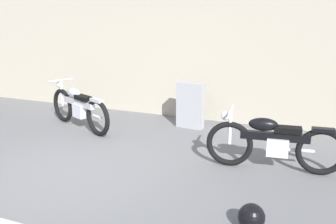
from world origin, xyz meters
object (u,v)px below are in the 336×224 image
(stone_marker, at_px, (190,105))
(helmet, at_px, (251,217))
(motorcycle_black, at_px, (273,142))
(motorcycle_silver, at_px, (79,107))

(stone_marker, distance_m, helmet, 3.78)
(motorcycle_black, bearing_deg, stone_marker, -47.40)
(helmet, relative_size, motorcycle_black, 0.15)
(helmet, height_order, motorcycle_silver, motorcycle_silver)
(helmet, distance_m, motorcycle_silver, 4.61)
(helmet, bearing_deg, motorcycle_silver, 148.70)
(helmet, distance_m, motorcycle_black, 1.75)
(stone_marker, relative_size, motorcycle_black, 0.46)
(motorcycle_silver, xyz_separation_m, motorcycle_black, (3.93, -0.66, -0.01))
(stone_marker, bearing_deg, motorcycle_silver, -156.86)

